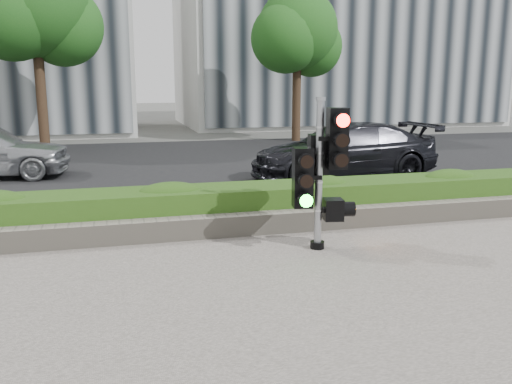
# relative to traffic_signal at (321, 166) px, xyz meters

# --- Properties ---
(ground) EXTENTS (120.00, 120.00, 0.00)m
(ground) POSITION_rel_traffic_signal_xyz_m (-0.85, -0.89, -1.28)
(ground) COLOR #51514C
(ground) RESTS_ON ground
(sidewalk) EXTENTS (16.00, 11.00, 0.03)m
(sidewalk) POSITION_rel_traffic_signal_xyz_m (-0.85, -3.39, -1.26)
(sidewalk) COLOR #9E9389
(sidewalk) RESTS_ON ground
(road) EXTENTS (60.00, 13.00, 0.02)m
(road) POSITION_rel_traffic_signal_xyz_m (-0.85, 9.11, -1.27)
(road) COLOR black
(road) RESTS_ON ground
(curb) EXTENTS (60.00, 0.25, 0.12)m
(curb) POSITION_rel_traffic_signal_xyz_m (-0.85, 2.26, -1.22)
(curb) COLOR gray
(curb) RESTS_ON ground
(stone_wall) EXTENTS (12.00, 0.32, 0.34)m
(stone_wall) POSITION_rel_traffic_signal_xyz_m (-0.85, 1.01, -1.08)
(stone_wall) COLOR gray
(stone_wall) RESTS_ON sidewalk
(hedge) EXTENTS (12.00, 1.00, 0.68)m
(hedge) POSITION_rel_traffic_signal_xyz_m (-0.85, 1.66, -0.91)
(hedge) COLOR #538328
(hedge) RESTS_ON sidewalk
(building_right) EXTENTS (18.00, 10.00, 12.00)m
(building_right) POSITION_rel_traffic_signal_xyz_m (10.15, 24.11, 4.72)
(building_right) COLOR #B7B7B2
(building_right) RESTS_ON ground
(tree_left) EXTENTS (4.61, 4.03, 7.34)m
(tree_left) POSITION_rel_traffic_signal_xyz_m (-5.37, 13.67, 3.77)
(tree_left) COLOR black
(tree_left) RESTS_ON ground
(tree_right) EXTENTS (4.10, 3.58, 6.53)m
(tree_right) POSITION_rel_traffic_signal_xyz_m (4.63, 14.66, 3.20)
(tree_right) COLOR black
(tree_right) RESTS_ON ground
(traffic_signal) EXTENTS (0.81, 0.63, 2.26)m
(traffic_signal) POSITION_rel_traffic_signal_xyz_m (0.00, 0.00, 0.00)
(traffic_signal) COLOR black
(traffic_signal) RESTS_ON sidewalk
(car_dark) EXTENTS (5.05, 2.32, 1.43)m
(car_dark) POSITION_rel_traffic_signal_xyz_m (2.86, 5.58, -0.54)
(car_dark) COLOR black
(car_dark) RESTS_ON road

